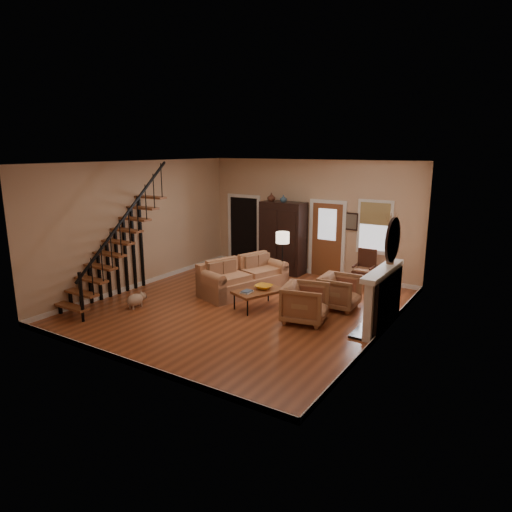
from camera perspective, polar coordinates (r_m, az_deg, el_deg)
The scene contains 15 objects.
room at distance 11.98m, azimuth 1.40°, elevation 3.23°, with size 7.00×7.33×3.30m.
staircase at distance 11.17m, azimuth -17.44°, elevation 2.37°, with size 0.94×2.80×3.20m, color brown, non-canonical shape.
fireplace at distance 9.64m, azimuth 15.78°, elevation -4.49°, with size 0.33×1.95×2.30m.
armoire at distance 13.38m, azimuth 3.40°, elevation 2.30°, with size 1.30×0.60×2.10m, color black, non-canonical shape.
vase_a at distance 13.30m, azimuth 1.93°, elevation 7.36°, with size 0.24×0.24×0.25m, color #4C2619.
vase_b at distance 13.10m, azimuth 3.45°, elevation 7.17°, with size 0.20×0.20×0.21m, color #334C60.
sofa at distance 11.59m, azimuth -1.56°, elevation -2.62°, with size 0.97×2.26×0.84m, color tan, non-canonical shape.
coffee_table at distance 10.54m, azimuth 0.30°, elevation -5.42°, with size 0.66×1.13×0.43m, color brown, non-canonical shape.
bowl at distance 10.56m, azimuth 0.97°, elevation -3.89°, with size 0.39×0.39×0.09m, color orange.
books at distance 10.29m, azimuth -1.15°, elevation -4.48°, with size 0.21×0.28×0.05m, color beige, non-canonical shape.
armchair_left at distance 9.75m, azimuth 6.19°, elevation -5.87°, with size 0.88×0.91×0.82m, color brown.
armchair_right at distance 10.67m, azimuth 10.41°, elevation -4.44°, with size 0.83×0.86×0.78m, color brown.
floor_lamp at distance 11.87m, azimuth 3.31°, elevation -0.59°, with size 0.35×0.35×1.51m, color black, non-canonical shape.
side_chair at distance 12.32m, azimuth 13.34°, elevation -1.59°, with size 0.54×0.54×1.02m, color #3B1D12, non-canonical shape.
dog at distance 10.94m, azimuth -14.88°, elevation -5.43°, with size 0.28×0.47×0.34m, color tan, non-canonical shape.
Camera 1 is at (5.64, -8.36, 3.61)m, focal length 32.00 mm.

